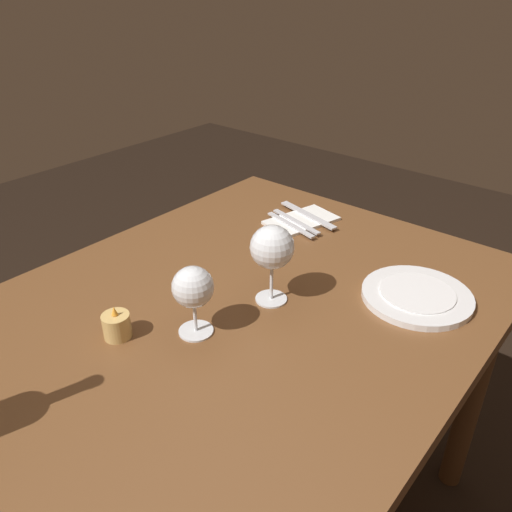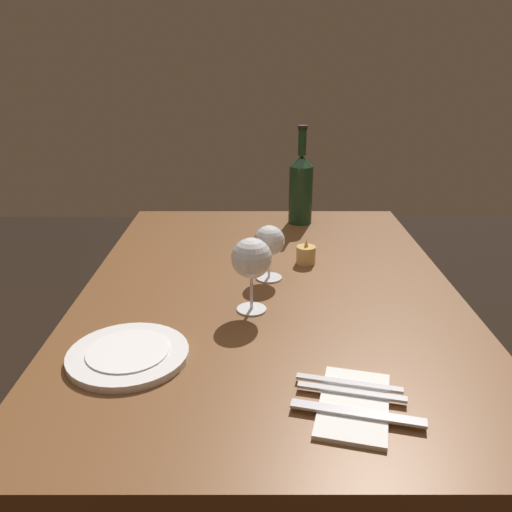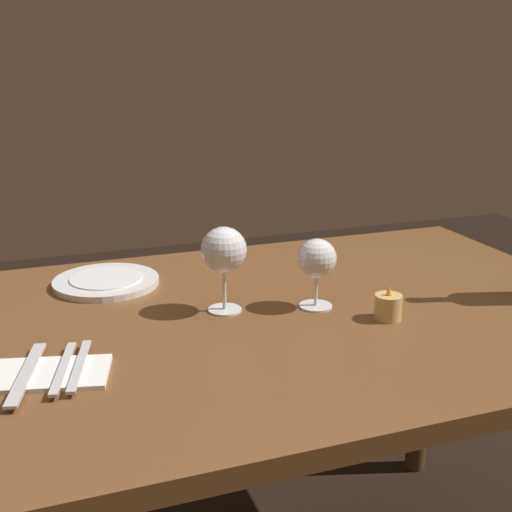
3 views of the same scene
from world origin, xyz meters
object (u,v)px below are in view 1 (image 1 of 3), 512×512
Objects in this scene: dinner_plate at (417,296)px; fork_inner at (296,222)px; fork_outer at (290,225)px; votive_candle at (117,326)px; table_knife at (308,215)px; wine_glass_left at (192,288)px; folded_napkin at (301,221)px; wine_glass_right at (272,249)px.

fork_inner is at bearing 73.07° from dinner_plate.
votive_candle is at bearing -177.67° from fork_outer.
dinner_plate is at bearing -113.88° from table_knife.
fork_inner is at bearing 14.04° from wine_glass_left.
wine_glass_left is at bearing -167.32° from table_knife.
wine_glass_left is 0.52m from fork_inner.
fork_inner is (0.12, 0.40, 0.00)m from dinner_plate.
dinner_plate is 0.42m from fork_inner.
fork_inner is at bearing 0.00° from fork_outer.
wine_glass_left is 0.47m from dinner_plate.
votive_candle is at bearing -177.77° from fork_inner.
fork_outer is (-0.02, 0.00, 0.00)m from fork_inner.
folded_napkin is (0.62, 0.02, -0.02)m from votive_candle.
wine_glass_left is 0.78× the size of fork_inner.
folded_napkin is 0.05m from fork_outer.
wine_glass_right is at bearing -27.49° from votive_candle.
folded_napkin is at bearing 0.00° from fork_outer.
fork_inner is 0.02m from fork_outer.
votive_candle is 0.30× the size of dinner_plate.
wine_glass_right is 0.95× the size of fork_inner.
fork_outer is (0.29, 0.17, -0.11)m from wine_glass_right.
folded_napkin is 1.19× the size of fork_inner.
wine_glass_right is 0.74× the size of dinner_plate.
votive_candle is 0.38× the size of fork_inner.
dinner_plate is 1.27× the size of fork_outer.
folded_napkin is at bearing 69.83° from dinner_plate.
fork_inner is (-0.03, 0.00, 0.01)m from folded_napkin.
dinner_plate is at bearing -49.41° from wine_glass_right.
fork_outer is at bearing 29.79° from wine_glass_right.
wine_glass_left reaches higher than folded_napkin.
dinner_plate is 0.41m from fork_outer.
wine_glass_right is at bearing 130.59° from dinner_plate.
dinner_plate is (0.20, -0.23, -0.11)m from wine_glass_right.
votive_candle is 0.57m from fork_outer.
fork_outer is at bearing 14.76° from wine_glass_left.
dinner_plate is (0.37, -0.27, -0.09)m from wine_glass_left.
votive_candle is 0.60m from fork_inner.
wine_glass_right is at bearing -155.79° from table_knife.
wine_glass_right reaches higher than votive_candle.
wine_glass_left is at bearing -166.61° from folded_napkin.
fork_inner is at bearing 180.00° from folded_napkin.
wine_glass_right is 0.81× the size of table_knife.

